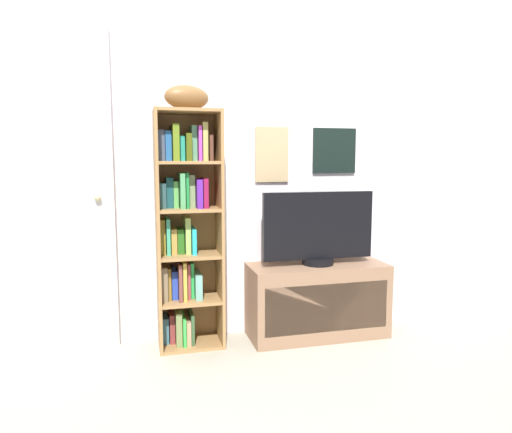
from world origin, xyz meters
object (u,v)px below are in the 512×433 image
at_px(bookshelf, 185,230).
at_px(door, 45,192).
at_px(television, 318,229).
at_px(football, 187,97).
at_px(tv_stand, 317,300).

bearing_deg(bookshelf, door, 174.16).
bearing_deg(bookshelf, television, -5.11).
bearing_deg(door, football, -7.81).
bearing_deg(football, television, -3.10).
bearing_deg(tv_stand, door, 174.50).
height_order(tv_stand, door, door).
bearing_deg(football, bookshelf, 125.71).
relative_size(football, television, 0.37).
relative_size(tv_stand, television, 1.22).
xyz_separation_m(bookshelf, television, (0.92, -0.08, -0.01)).
height_order(football, television, football).
height_order(football, tv_stand, football).
xyz_separation_m(bookshelf, football, (0.02, -0.03, 0.86)).
height_order(tv_stand, television, television).
height_order(bookshelf, football, football).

